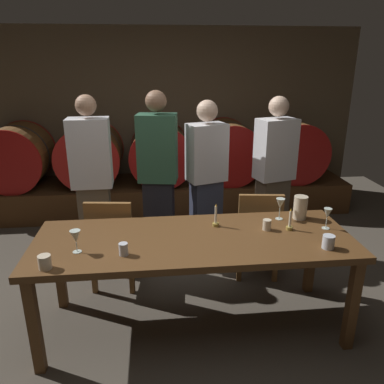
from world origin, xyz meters
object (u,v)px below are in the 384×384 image
at_px(cup_center_right, 267,225).
at_px(wine_barrel_far_left, 17,156).
at_px(wine_barrel_right, 228,151).
at_px(guest_center_right, 206,179).
at_px(wine_barrel_left, 91,155).
at_px(dining_table, 194,246).
at_px(pitcher, 300,207).
at_px(chair_left, 113,239).
at_px(chair_right, 258,230).
at_px(wine_glass_left, 76,237).
at_px(candle_right, 290,224).
at_px(wine_barrel_far_right, 291,150).
at_px(cup_center_left, 123,249).
at_px(wine_glass_center, 280,204).
at_px(candle_left, 216,220).
at_px(cup_far_right, 328,242).
at_px(cup_far_left, 45,262).
at_px(guest_far_left, 93,184).
at_px(guest_far_right, 274,178).
at_px(wine_glass_right, 327,214).
at_px(wine_barrel_center, 161,153).
at_px(guest_center_left, 158,177).

bearing_deg(cup_center_right, wine_barrel_far_left, 136.92).
relative_size(wine_barrel_right, guest_center_right, 0.50).
bearing_deg(wine_barrel_left, cup_center_right, -55.57).
bearing_deg(dining_table, pitcher, 16.45).
distance_m(wine_barrel_far_left, chair_left, 2.38).
bearing_deg(chair_right, guest_center_right, -43.76).
height_order(dining_table, wine_glass_left, wine_glass_left).
distance_m(wine_barrel_far_left, candle_right, 3.72).
height_order(wine_barrel_far_right, cup_center_left, wine_barrel_far_right).
bearing_deg(candle_right, wine_glass_center, 93.18).
bearing_deg(wine_glass_left, dining_table, 9.40).
height_order(wine_barrel_far_right, candle_left, wine_barrel_far_right).
bearing_deg(cup_center_right, dining_table, -172.17).
bearing_deg(dining_table, cup_far_right, -16.05).
relative_size(wine_barrel_far_left, wine_barrel_right, 1.00).
distance_m(wine_glass_center, cup_far_right, 0.56).
relative_size(wine_barrel_right, cup_far_right, 8.54).
relative_size(wine_barrel_far_left, wine_barrel_far_right, 1.00).
xyz_separation_m(cup_center_left, cup_center_right, (1.07, 0.29, -0.00)).
bearing_deg(cup_center_right, chair_right, 79.55).
relative_size(wine_barrel_far_right, cup_far_left, 8.99).
height_order(chair_right, guest_center_right, guest_center_right).
relative_size(guest_far_left, guest_far_right, 1.02).
bearing_deg(cup_far_left, wine_barrel_right, 58.97).
bearing_deg(cup_center_right, cup_far_right, -45.32).
distance_m(wine_barrel_left, cup_center_left, 2.80).
bearing_deg(cup_center_right, wine_glass_right, -3.18).
bearing_deg(wine_barrel_center, chair_right, -65.19).
distance_m(wine_barrel_far_right, wine_glass_center, 2.43).
relative_size(wine_barrel_left, wine_glass_left, 5.10).
xyz_separation_m(wine_barrel_far_right, candle_right, (-0.90, -2.46, 0.00)).
height_order(guest_center_right, wine_glass_center, guest_center_right).
bearing_deg(wine_barrel_far_right, cup_center_left, -128.14).
height_order(guest_center_right, wine_glass_right, guest_center_right).
distance_m(wine_barrel_center, chair_right, 2.07).
xyz_separation_m(chair_right, cup_center_right, (-0.11, -0.59, 0.32)).
relative_size(wine_barrel_left, guest_far_left, 0.48).
bearing_deg(wine_glass_left, wine_barrel_left, 96.17).
xyz_separation_m(candle_left, wine_glass_center, (0.54, 0.08, 0.08)).
distance_m(wine_barrel_left, candle_left, 2.67).
relative_size(wine_barrel_far_left, guest_far_right, 0.49).
bearing_deg(wine_barrel_left, wine_barrel_center, 0.00).
xyz_separation_m(chair_right, guest_center_right, (-0.42, 0.52, 0.35)).
xyz_separation_m(wine_barrel_far_right, guest_far_right, (-0.70, -1.40, 0.04)).
bearing_deg(candle_left, wine_barrel_far_right, 58.07).
distance_m(wine_barrel_left, wine_barrel_far_right, 2.75).
distance_m(wine_barrel_center, guest_far_right, 1.80).
bearing_deg(cup_center_left, wine_barrel_far_right, 51.86).
xyz_separation_m(guest_center_left, candle_right, (0.98, -1.10, -0.08)).
height_order(wine_barrel_far_right, guest_far_left, guest_far_left).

